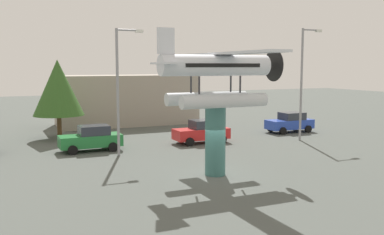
# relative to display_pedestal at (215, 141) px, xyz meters

# --- Properties ---
(ground_plane) EXTENTS (140.00, 140.00, 0.00)m
(ground_plane) POSITION_rel_display_pedestal_xyz_m (0.00, 0.00, -1.86)
(ground_plane) COLOR #4C514C
(display_pedestal) EXTENTS (1.10, 1.10, 3.72)m
(display_pedestal) POSITION_rel_display_pedestal_xyz_m (0.00, 0.00, 0.00)
(display_pedestal) COLOR #386B66
(display_pedestal) RESTS_ON ground
(floatplane_monument) EXTENTS (6.92, 10.40, 4.00)m
(floatplane_monument) POSITION_rel_display_pedestal_xyz_m (0.13, 0.00, 3.53)
(floatplane_monument) COLOR silver
(floatplane_monument) RESTS_ON display_pedestal
(car_mid_green) EXTENTS (4.20, 2.02, 1.76)m
(car_mid_green) POSITION_rel_display_pedestal_xyz_m (-4.69, 9.46, -0.98)
(car_mid_green) COLOR #237A38
(car_mid_green) RESTS_ON ground
(car_far_red) EXTENTS (4.20, 2.02, 1.76)m
(car_far_red) POSITION_rel_display_pedestal_xyz_m (3.62, 9.11, -0.98)
(car_far_red) COLOR red
(car_far_red) RESTS_ON ground
(car_distant_blue) EXTENTS (4.20, 2.02, 1.76)m
(car_distant_blue) POSITION_rel_display_pedestal_xyz_m (13.08, 10.75, -0.98)
(car_distant_blue) COLOR #2847B7
(car_distant_blue) RESTS_ON ground
(streetlight_primary) EXTENTS (1.84, 0.28, 8.22)m
(streetlight_primary) POSITION_rel_display_pedestal_xyz_m (-3.19, 7.14, 2.89)
(streetlight_primary) COLOR gray
(streetlight_primary) RESTS_ON ground
(streetlight_secondary) EXTENTS (1.84, 0.28, 8.71)m
(streetlight_secondary) POSITION_rel_display_pedestal_xyz_m (11.37, 6.99, 3.14)
(streetlight_secondary) COLOR gray
(streetlight_secondary) RESTS_ON ground
(storefront_building) EXTENTS (13.53, 5.35, 4.92)m
(storefront_building) POSITION_rel_display_pedestal_xyz_m (1.53, 22.00, 0.60)
(storefront_building) COLOR #9E9384
(storefront_building) RESTS_ON ground
(tree_east) EXTENTS (4.00, 4.00, 6.35)m
(tree_east) POSITION_rel_display_pedestal_xyz_m (-5.98, 15.51, 2.26)
(tree_east) COLOR brown
(tree_east) RESTS_ON ground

